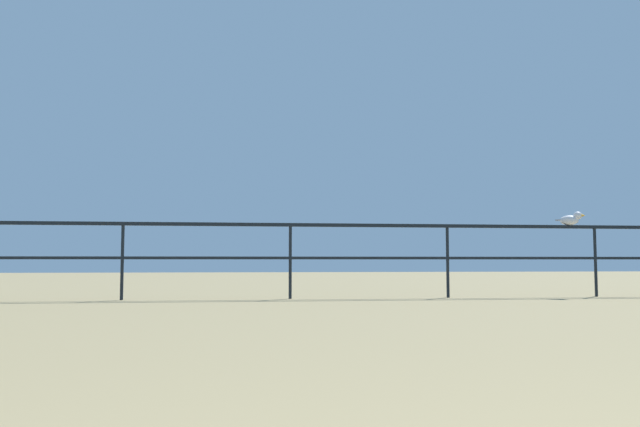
% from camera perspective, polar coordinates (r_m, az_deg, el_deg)
% --- Properties ---
extents(pier_railing, '(18.52, 0.05, 1.07)m').
position_cam_1_polar(pier_railing, '(9.03, -2.68, -2.60)').
color(pier_railing, black).
rests_on(pier_railing, ground_plane).
extents(seagull_on_rail, '(0.37, 0.30, 0.20)m').
position_cam_1_polar(seagull_on_rail, '(10.28, 21.58, -0.48)').
color(seagull_on_rail, silver).
rests_on(seagull_on_rail, pier_railing).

